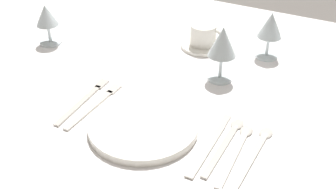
{
  "coord_description": "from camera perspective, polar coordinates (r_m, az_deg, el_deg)",
  "views": [
    {
      "loc": [
        0.39,
        -0.86,
        1.33
      ],
      "look_at": [
        0.01,
        -0.11,
        0.76
      ],
      "focal_mm": 44.74,
      "sensor_mm": 36.0,
      "label": 1
    }
  ],
  "objects": [
    {
      "name": "fork_inner",
      "position": [
        1.05,
        -11.25,
        -0.62
      ],
      "size": [
        0.03,
        0.21,
        0.0
      ],
      "color": "beige",
      "rests_on": "dining_table"
    },
    {
      "name": "fork_outer",
      "position": [
        1.02,
        -9.75,
        -1.27
      ],
      "size": [
        0.02,
        0.21,
        0.0
      ],
      "color": "beige",
      "rests_on": "dining_table"
    },
    {
      "name": "saucer_left",
      "position": [
        1.27,
        4.75,
        6.69
      ],
      "size": [
        0.13,
        0.13,
        0.01
      ],
      "primitive_type": "cylinder",
      "color": "white",
      "rests_on": "dining_table"
    },
    {
      "name": "dinner_plate",
      "position": [
        0.93,
        -3.36,
        -4.26
      ],
      "size": [
        0.25,
        0.25,
        0.02
      ],
      "primitive_type": "cylinder",
      "color": "white",
      "rests_on": "dining_table"
    },
    {
      "name": "coffee_cup_left",
      "position": [
        1.25,
        4.9,
        8.14
      ],
      "size": [
        0.1,
        0.08,
        0.06
      ],
      "color": "white",
      "rests_on": "saucer_left"
    },
    {
      "name": "spoon_soup",
      "position": [
        0.91,
        8.15,
        -6.05
      ],
      "size": [
        0.03,
        0.21,
        0.01
      ],
      "color": "beige",
      "rests_on": "dining_table"
    },
    {
      "name": "wine_glass_centre",
      "position": [
        1.07,
        7.43,
        6.86
      ],
      "size": [
        0.07,
        0.07,
        0.15
      ],
      "color": "silver",
      "rests_on": "dining_table"
    },
    {
      "name": "wine_glass_far",
      "position": [
        1.3,
        -16.1,
        10.08
      ],
      "size": [
        0.07,
        0.07,
        0.12
      ],
      "color": "silver",
      "rests_on": "dining_table"
    },
    {
      "name": "dinner_knife",
      "position": [
        0.89,
        5.61,
        -6.94
      ],
      "size": [
        0.02,
        0.22,
        0.0
      ],
      "color": "beige",
      "rests_on": "dining_table"
    },
    {
      "name": "spoon_tea",
      "position": [
        0.9,
        11.94,
        -7.39
      ],
      "size": [
        0.03,
        0.22,
        0.01
      ],
      "color": "beige",
      "rests_on": "dining_table"
    },
    {
      "name": "spoon_dessert",
      "position": [
        0.9,
        9.57,
        -7.07
      ],
      "size": [
        0.03,
        0.21,
        0.01
      ],
      "color": "beige",
      "rests_on": "dining_table"
    },
    {
      "name": "wine_glass_left",
      "position": [
        1.2,
        13.79,
        8.89
      ],
      "size": [
        0.07,
        0.07,
        0.14
      ],
      "color": "silver",
      "rests_on": "dining_table"
    },
    {
      "name": "dining_table",
      "position": [
        1.15,
        2.25,
        -1.34
      ],
      "size": [
        1.8,
        1.11,
        0.74
      ],
      "color": "white",
      "rests_on": "ground"
    }
  ]
}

